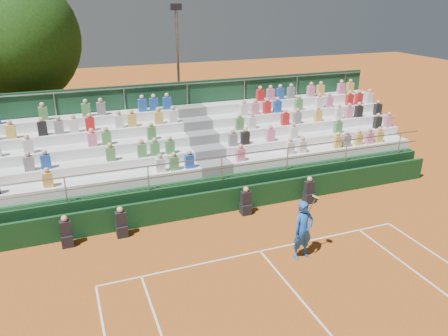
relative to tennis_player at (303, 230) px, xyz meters
name	(u,v)px	position (x,y,z in m)	size (l,w,h in m)	color
ground	(260,251)	(-1.16, 0.78, -1.02)	(90.00, 90.00, 0.00)	#A8541C
courtside_wall	(227,200)	(-1.16, 3.98, -0.52)	(20.00, 0.15, 1.00)	black
line_officials	(193,212)	(-2.72, 3.53, -0.55)	(10.11, 0.40, 1.19)	black
grandstand	(202,161)	(-1.15, 7.22, 0.06)	(20.00, 5.20, 4.40)	black
tennis_player	(303,230)	(0.00, 0.00, 0.00)	(0.93, 0.59, 2.22)	blue
tree_east	(11,39)	(-8.74, 13.36, 5.21)	(6.54, 6.54, 9.52)	#342013
floodlight_mast	(178,65)	(-0.40, 13.56, 3.56)	(0.60, 0.25, 7.83)	gray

